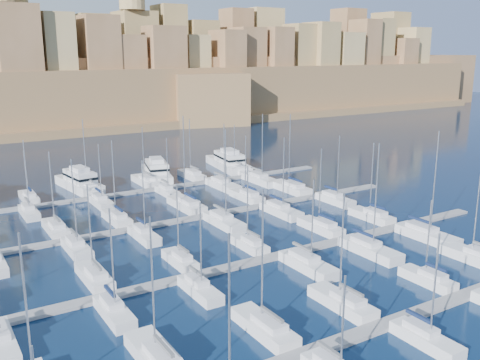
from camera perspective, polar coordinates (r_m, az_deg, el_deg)
ground at (r=85.92m, az=-1.04°, el=-5.77°), size 600.00×600.00×0.00m
pontoon_near at (r=61.52m, az=15.89°, el=-14.39°), size 84.00×2.00×0.40m
pontoon_mid_near at (r=76.43m, az=3.60°, el=-8.17°), size 84.00×2.00×0.40m
pontoon_mid_far at (r=94.16m, az=-4.15°, el=-3.92°), size 84.00×2.00×0.40m
pontoon_far at (r=113.40m, az=-9.32°, el=-1.02°), size 84.00×2.00×0.40m
sailboat_1 at (r=52.83m, az=-8.72°, el=-18.31°), size 3.01×10.04×14.69m
sailboat_2 at (r=57.32m, az=2.65°, el=-15.41°), size 2.76×9.21×15.68m
sailboat_3 at (r=63.31m, az=10.90°, el=-12.71°), size 2.75×9.15×13.67m
sailboat_4 at (r=72.07m, az=19.42°, el=-9.93°), size 2.29×7.63×11.18m
sailboat_5 at (r=81.47m, az=23.86°, el=-7.54°), size 3.08×10.26×14.77m
sailboat_9 at (r=58.37m, az=19.19°, el=-15.69°), size 2.30×7.68×12.23m
sailboat_13 at (r=71.13m, az=-15.25°, el=-9.91°), size 2.69×8.97×12.96m
sailboat_14 at (r=74.23m, az=-6.39°, el=-8.49°), size 2.26×7.54×11.31m
sailboat_15 at (r=79.43m, az=0.99°, el=-6.88°), size 2.35×7.84×12.84m
sailboat_16 at (r=87.94m, az=8.63°, el=-4.96°), size 2.73×9.09×13.83m
sailboat_17 at (r=95.30m, az=13.89°, el=-3.74°), size 2.67×8.90×13.76m
sailboat_18 at (r=59.51m, az=-24.25°, el=-15.56°), size 2.69×8.97×13.71m
sailboat_19 at (r=61.95m, az=-13.29°, el=-13.47°), size 2.40×7.99×12.97m
sailboat_20 at (r=65.61m, az=-4.32°, el=-11.52°), size 2.36×7.88×12.01m
sailboat_21 at (r=72.87m, az=7.27°, el=-8.93°), size 2.93×9.77×12.81m
sailboat_22 at (r=79.70m, az=13.64°, el=-7.17°), size 3.08×10.26×16.59m
sailboat_23 at (r=88.14m, az=19.26°, el=-5.52°), size 3.19×10.63×17.36m
sailboat_25 at (r=91.24m, az=-19.05°, el=-4.89°), size 2.66×8.88×13.50m
sailboat_26 at (r=93.73m, az=-13.00°, el=-3.98°), size 2.66×8.87×14.35m
sailboat_27 at (r=99.45m, az=-5.70°, el=-2.64°), size 3.23×10.76×17.50m
sailboat_28 at (r=104.77m, az=0.75°, el=-1.75°), size 2.75×9.15×13.04m
sailboat_29 at (r=111.64m, az=5.43°, el=-0.82°), size 3.23×10.78×16.31m
sailboat_31 at (r=81.59m, az=-17.02°, el=-6.92°), size 2.60×8.68×14.24m
sailboat_32 at (r=84.69m, az=-10.20°, el=-5.77°), size 2.50×8.33×12.94m
sailboat_33 at (r=89.65m, az=-1.72°, el=-4.42°), size 2.99×9.97×16.65m
sailboat_34 at (r=95.87m, az=4.37°, el=-3.26°), size 2.93×9.78×14.30m
sailboat_35 at (r=104.21m, az=10.09°, el=-2.05°), size 2.65×8.83×13.47m
sailboat_37 at (r=111.88m, az=-21.59°, el=-1.74°), size 2.56×8.54×12.27m
sailboat_38 at (r=115.26m, az=-15.91°, el=-0.84°), size 3.17×10.56×15.32m
sailboat_39 at (r=118.75m, az=-10.06°, el=-0.11°), size 2.94×9.80×12.87m
sailboat_40 at (r=123.00m, az=-5.17°, el=0.53°), size 2.82×9.41×13.85m
sailboat_41 at (r=127.77m, az=-0.48°, el=1.07°), size 2.41×8.04×11.87m
sailboat_43 at (r=101.95m, az=-21.58°, el=-3.19°), size 2.44×8.12×12.18m
sailboat_44 at (r=104.47m, az=-14.61°, el=-2.26°), size 2.60×8.65×12.12m
sailboat_45 at (r=109.45m, az=-7.78°, el=-1.22°), size 2.34×7.79×12.04m
sailboat_46 at (r=113.68m, az=-1.84°, el=-0.51°), size 3.13×10.43×14.17m
sailboat_47 at (r=118.34m, az=2.18°, el=0.06°), size 3.27×10.89×15.66m
motor_yacht_b at (r=117.51m, az=-16.76°, el=-0.14°), size 6.62×16.13×5.25m
motor_yacht_c at (r=123.32m, az=-8.88°, el=0.92°), size 8.90×17.10×5.25m
motor_yacht_d at (r=132.49m, az=-1.21°, el=1.97°), size 7.87×18.46×5.25m
fortified_city at (r=229.14m, az=-21.61°, el=9.26°), size 460.00×108.95×59.52m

